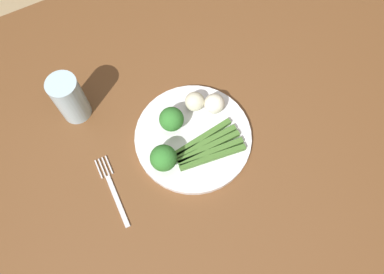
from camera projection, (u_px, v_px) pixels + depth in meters
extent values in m
cube|color=tan|center=(193.00, 210.00, 1.52)|extent=(6.00, 6.00, 0.02)
cube|color=brown|center=(193.00, 142.00, 0.85)|extent=(1.38, 1.09, 0.04)
cylinder|color=brown|center=(274.00, 11.00, 1.47)|extent=(0.07, 0.07, 0.70)
cylinder|color=white|center=(192.00, 139.00, 0.82)|extent=(0.26, 0.26, 0.01)
cube|color=#47752D|center=(213.00, 157.00, 0.79)|extent=(0.15, 0.03, 0.01)
cube|color=#47752D|center=(211.00, 152.00, 0.79)|extent=(0.15, 0.03, 0.01)
cube|color=#47752D|center=(209.00, 147.00, 0.80)|extent=(0.15, 0.01, 0.01)
cube|color=#47752D|center=(206.00, 142.00, 0.80)|extent=(0.15, 0.01, 0.01)
cube|color=#47752D|center=(202.00, 138.00, 0.81)|extent=(0.15, 0.03, 0.01)
cylinder|color=#609E3D|center=(172.00, 125.00, 0.81)|extent=(0.02, 0.02, 0.02)
sphere|color=#337A2D|center=(171.00, 119.00, 0.79)|extent=(0.05, 0.05, 0.05)
cylinder|color=#609E3D|center=(164.00, 163.00, 0.78)|extent=(0.02, 0.02, 0.02)
sphere|color=#337A2D|center=(163.00, 158.00, 0.75)|extent=(0.06, 0.06, 0.06)
sphere|color=white|center=(214.00, 104.00, 0.82)|extent=(0.05, 0.05, 0.05)
sphere|color=beige|center=(195.00, 102.00, 0.82)|extent=(0.04, 0.04, 0.04)
cube|color=silver|center=(118.00, 201.00, 0.77)|extent=(0.02, 0.12, 0.00)
cube|color=silver|center=(109.00, 165.00, 0.80)|extent=(0.00, 0.05, 0.00)
cube|color=silver|center=(106.00, 166.00, 0.80)|extent=(0.00, 0.05, 0.00)
cube|color=silver|center=(102.00, 168.00, 0.80)|extent=(0.00, 0.05, 0.00)
cube|color=silver|center=(99.00, 169.00, 0.80)|extent=(0.00, 0.05, 0.00)
cylinder|color=silver|center=(70.00, 99.00, 0.80)|extent=(0.07, 0.07, 0.12)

